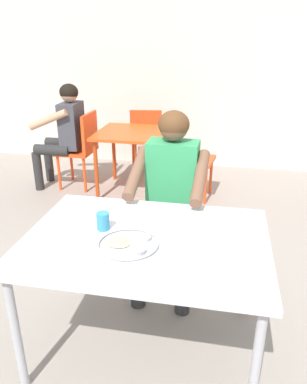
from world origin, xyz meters
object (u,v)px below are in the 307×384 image
object	(u,v)px
drinking_cup	(103,221)
chair_red_far	(146,136)
thali_tray	(128,244)
table_background_red	(132,140)
table_foreground	(146,248)
diner_foreground	(170,189)
chair_red_right	(187,152)
chair_red_left	(82,145)
chair_foreground	(175,211)
patron_background	(64,127)

from	to	relation	value
drinking_cup	chair_red_far	bearing A→B (deg)	97.40
thali_tray	drinking_cup	bearing A→B (deg)	141.18
table_background_red	table_foreground	bearing A→B (deg)	-74.34
diner_foreground	chair_red_right	xyz separation A→B (m)	(-0.05, 1.61, -0.23)
chair_red_far	diner_foreground	bearing A→B (deg)	-74.28
diner_foreground	chair_red_left	xyz separation A→B (m)	(-1.27, 1.67, -0.22)
chair_foreground	chair_red_right	distance (m)	1.40
diner_foreground	chair_red_far	xyz separation A→B (m)	(-0.65, 2.31, -0.25)
thali_tray	chair_red_right	world-z (taller)	chair_red_right
chair_red_left	chair_red_right	size ratio (longest dim) A/B	0.99
chair_foreground	chair_red_right	size ratio (longest dim) A/B	0.91
drinking_cup	chair_red_far	xyz separation A→B (m)	(-0.38, 2.91, -0.29)
chair_foreground	table_background_red	bearing A→B (deg)	115.44
table_background_red	patron_background	bearing A→B (deg)	-179.83
drinking_cup	chair_foreground	bearing A→B (deg)	71.14
diner_foreground	chair_red_right	bearing A→B (deg)	91.94
chair_red_right	chair_red_far	size ratio (longest dim) A/B	1.06
table_foreground	thali_tray	bearing A→B (deg)	-124.75
chair_red_left	table_foreground	bearing A→B (deg)	-61.72
thali_tray	chair_foreground	size ratio (longest dim) A/B	0.38
table_foreground	drinking_cup	size ratio (longest dim) A/B	13.04
diner_foreground	chair_red_left	world-z (taller)	diner_foreground
chair_red_left	chair_red_far	world-z (taller)	chair_red_left
thali_tray	table_background_red	bearing A→B (deg)	103.53
diner_foreground	table_foreground	bearing A→B (deg)	-92.70
drinking_cup	table_background_red	size ratio (longest dim) A/B	0.12
chair_red_left	chair_red_far	bearing A→B (deg)	45.98
thali_tray	patron_background	size ratio (longest dim) A/B	0.26
chair_foreground	diner_foreground	xyz separation A→B (m)	(-0.01, -0.21, 0.26)
table_foreground	drinking_cup	world-z (taller)	drinking_cup
table_foreground	chair_red_right	size ratio (longest dim) A/B	1.41
table_foreground	patron_background	size ratio (longest dim) A/B	1.04
drinking_cup	diner_foreground	size ratio (longest dim) A/B	0.08
drinking_cup	chair_red_right	xyz separation A→B (m)	(0.22, 2.21, -0.27)
table_foreground	chair_red_far	distance (m)	3.03
diner_foreground	table_background_red	distance (m)	1.77
table_foreground	table_background_red	distance (m)	2.36
thali_tray	chair_red_right	bearing A→B (deg)	88.95
diner_foreground	chair_red_far	size ratio (longest dim) A/B	1.49
chair_red_left	chair_red_far	distance (m)	0.90
diner_foreground	chair_red_right	world-z (taller)	diner_foreground
chair_red_right	thali_tray	bearing A→B (deg)	-91.05
diner_foreground	thali_tray	bearing A→B (deg)	-97.49
drinking_cup	chair_red_left	distance (m)	2.49
drinking_cup	diner_foreground	world-z (taller)	diner_foreground
diner_foreground	chair_red_left	distance (m)	2.11
chair_red_right	diner_foreground	bearing A→B (deg)	-88.06
diner_foreground	chair_red_far	bearing A→B (deg)	105.72
diner_foreground	chair_red_left	bearing A→B (deg)	127.39
table_foreground	thali_tray	xyz separation A→B (m)	(-0.07, -0.10, 0.08)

